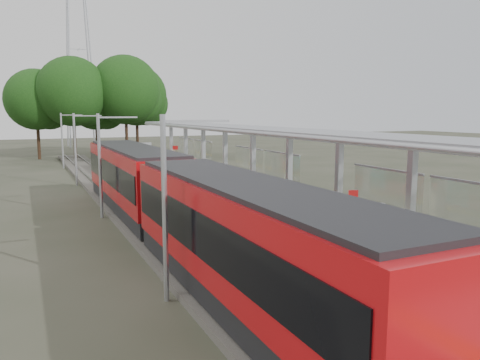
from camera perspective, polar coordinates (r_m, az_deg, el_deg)
name	(u,v)px	position (r m, az deg, el deg)	size (l,w,h in m)	color
trackbed	(132,209)	(26.78, -12.98, -3.45)	(3.00, 70.00, 0.24)	#59544C
platform	(208,196)	(27.96, -3.95, -1.97)	(6.00, 50.00, 1.00)	gray
tactile_strip	(166,191)	(27.08, -9.00, -1.29)	(0.60, 50.00, 0.02)	gold
end_fence	(124,149)	(51.74, -13.98, 3.73)	(6.00, 0.10, 1.20)	#9EA0A5
train	(172,197)	(19.11, -8.31, -2.09)	(2.74, 27.60, 3.62)	black
canopy	(262,136)	(24.74, 2.66, 5.34)	(3.27, 38.00, 3.66)	#9EA0A5
pylon	(77,24)	(80.34, -19.23, 17.51)	(8.00, 4.00, 38.00)	#9EA0A5
tree_cluster	(98,95)	(59.41, -16.92, 9.90)	(19.17, 11.22, 12.24)	#382316
catenary_masts	(101,162)	(25.09, -16.53, 2.10)	(2.08, 48.16, 5.40)	#9EA0A5
bench_mid	(299,199)	(21.50, 7.16, -2.37)	(0.73, 1.49, 0.98)	#0F164D
bench_far	(201,168)	(33.61, -4.83, 1.45)	(0.83, 1.42, 0.93)	#0F164D
info_pillar_near	(352,217)	(17.28, 13.55, -4.38)	(0.39, 0.39, 1.71)	beige
info_pillar_far	(176,161)	(35.28, -7.87, 2.33)	(0.45, 0.45, 1.99)	beige
litter_bin	(378,217)	(18.67, 16.53, -4.30)	(0.49, 0.49, 1.01)	#9EA0A5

